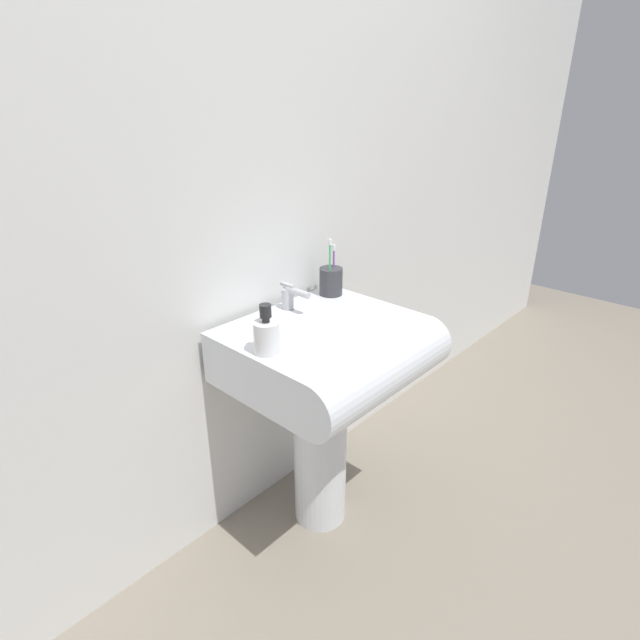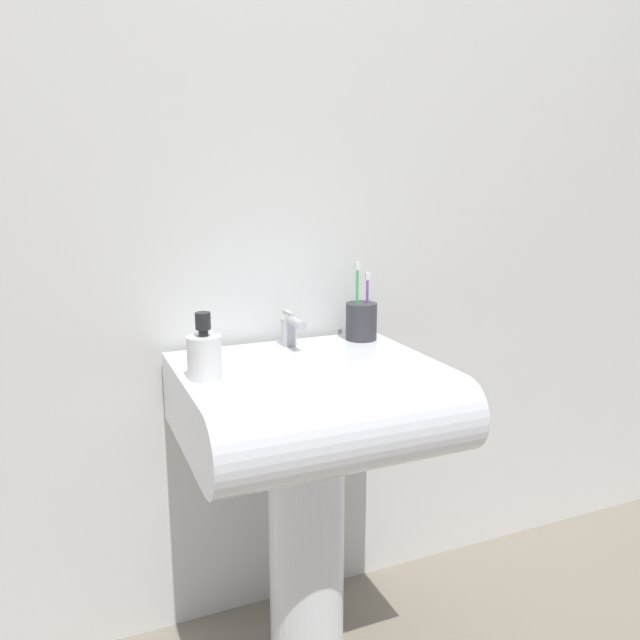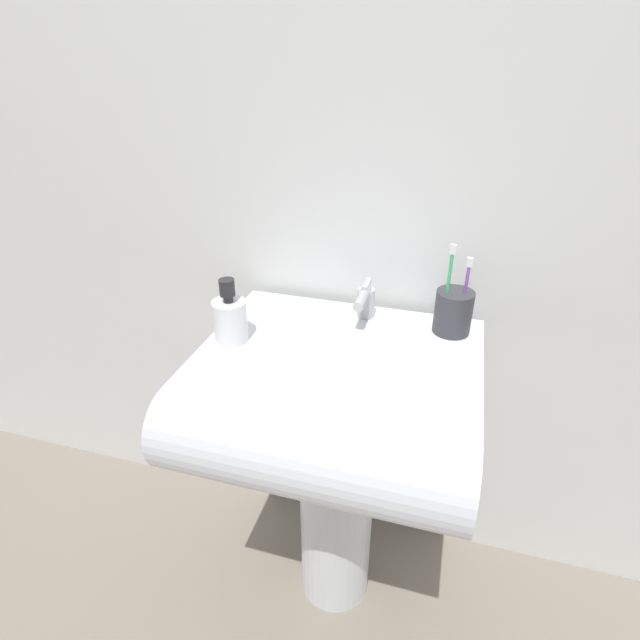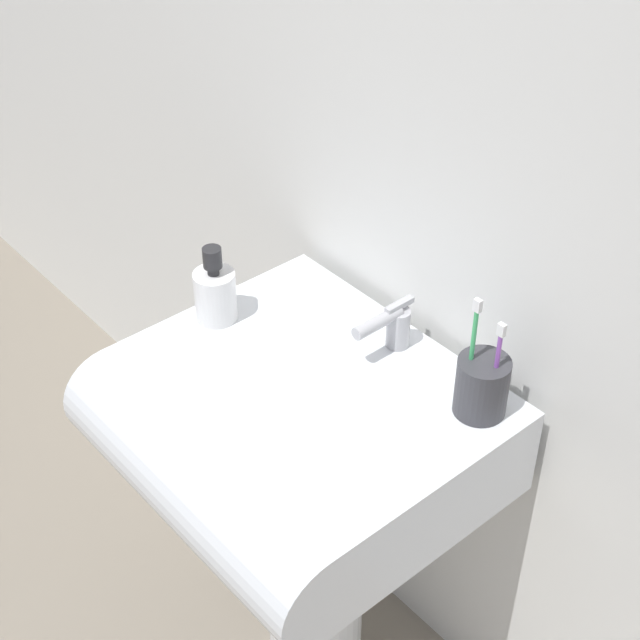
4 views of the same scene
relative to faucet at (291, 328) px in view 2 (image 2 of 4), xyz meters
name	(u,v)px [view 2 (image 2 of 4)]	position (x,y,z in m)	size (l,w,h in m)	color
wall_back	(266,167)	(-0.02, 0.11, 0.39)	(5.00, 0.05, 2.40)	silver
sink_pedestal	(306,547)	(-0.02, -0.15, -0.51)	(0.18, 0.18, 0.60)	white
sink_basin	(316,406)	(-0.02, -0.21, -0.13)	(0.57, 0.52, 0.16)	white
faucet	(291,328)	(0.00, 0.00, 0.00)	(0.04, 0.12, 0.09)	#B7B7BC
toothbrush_cup	(361,321)	(0.19, 0.00, 0.00)	(0.08, 0.08, 0.20)	#38383D
soap_bottle	(204,354)	(-0.25, -0.17, 0.00)	(0.07, 0.07, 0.14)	white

